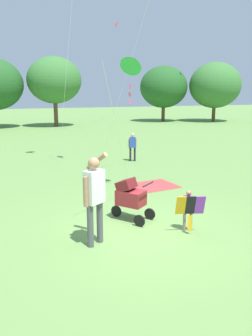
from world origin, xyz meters
The scene contains 8 objects.
ground_plane centered at (0.00, 0.00, 0.00)m, with size 120.00×120.00×0.00m, color #668E47.
treeline_distant centered at (1.94, 25.13, 3.82)m, with size 36.54×8.52×6.50m.
child_with_butterfly_kite centered at (1.02, -0.38, 0.57)m, with size 0.64×0.43×0.93m.
person_adult_flyer centered at (-1.07, -0.22, 1.08)m, with size 0.57×0.70×1.87m.
stroller centered at (0.10, 0.74, 0.61)m, with size 0.90×1.05×1.03m.
kite_adult_black centered at (1.03, 2.96, 3.71)m, with size 2.26×3.46×4.02m.
person_red_shirt centered at (2.92, 7.21, 0.74)m, with size 0.38×0.25×1.26m.
picnic_blanket centered at (1.96, 3.21, 0.01)m, with size 1.46×1.22×0.02m, color #CC3D3D.
Camera 1 is at (-2.85, -6.28, 3.02)m, focal length 35.69 mm.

